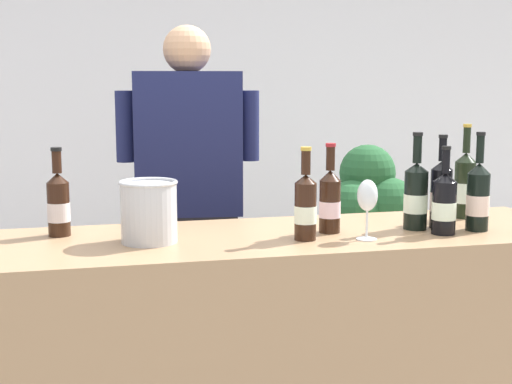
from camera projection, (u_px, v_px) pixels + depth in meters
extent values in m
cube|color=white|center=(184.00, 97.00, 4.91)|extent=(8.00, 0.10, 2.80)
cube|color=#9E7A56|center=(286.00, 369.00, 2.55)|extent=(2.08, 0.62, 0.99)
cylinder|color=black|center=(444.00, 208.00, 2.46)|extent=(0.08, 0.08, 0.18)
cone|color=black|center=(445.00, 177.00, 2.44)|extent=(0.08, 0.08, 0.03)
cylinder|color=black|center=(446.00, 161.00, 2.43)|extent=(0.03, 0.03, 0.08)
cylinder|color=black|center=(446.00, 148.00, 2.42)|extent=(0.03, 0.03, 0.01)
cylinder|color=silver|center=(444.00, 211.00, 2.46)|extent=(0.08, 0.08, 0.06)
cylinder|color=black|center=(441.00, 199.00, 2.56)|extent=(0.08, 0.08, 0.21)
cone|color=black|center=(442.00, 165.00, 2.54)|extent=(0.08, 0.08, 0.03)
cylinder|color=black|center=(443.00, 150.00, 2.53)|extent=(0.03, 0.03, 0.08)
cylinder|color=black|center=(443.00, 136.00, 2.53)|extent=(0.03, 0.03, 0.01)
cylinder|color=silver|center=(441.00, 202.00, 2.56)|extent=(0.08, 0.08, 0.07)
cylinder|color=black|center=(305.00, 212.00, 2.36)|extent=(0.07, 0.07, 0.19)
cone|color=black|center=(306.00, 179.00, 2.35)|extent=(0.07, 0.07, 0.03)
cylinder|color=black|center=(306.00, 163.00, 2.34)|extent=(0.03, 0.03, 0.08)
cylinder|color=#B79333|center=(306.00, 149.00, 2.33)|extent=(0.04, 0.04, 0.01)
cylinder|color=silver|center=(305.00, 214.00, 2.37)|extent=(0.07, 0.07, 0.06)
cylinder|color=black|center=(416.00, 200.00, 2.54)|extent=(0.08, 0.08, 0.21)
cone|color=black|center=(417.00, 167.00, 2.52)|extent=(0.08, 0.08, 0.03)
cylinder|color=black|center=(417.00, 149.00, 2.51)|extent=(0.03, 0.03, 0.10)
cylinder|color=black|center=(418.00, 134.00, 2.50)|extent=(0.04, 0.04, 0.01)
cylinder|color=silver|center=(416.00, 203.00, 2.54)|extent=(0.08, 0.08, 0.07)
cylinder|color=black|center=(59.00, 209.00, 2.43)|extent=(0.07, 0.07, 0.18)
cone|color=black|center=(57.00, 178.00, 2.41)|extent=(0.07, 0.07, 0.03)
cylinder|color=black|center=(57.00, 162.00, 2.40)|extent=(0.03, 0.03, 0.07)
cylinder|color=black|center=(56.00, 149.00, 2.40)|extent=(0.04, 0.04, 0.01)
cylinder|color=silver|center=(59.00, 212.00, 2.43)|extent=(0.08, 0.08, 0.07)
cylinder|color=black|center=(478.00, 202.00, 2.51)|extent=(0.08, 0.08, 0.20)
cone|color=black|center=(479.00, 168.00, 2.50)|extent=(0.08, 0.08, 0.04)
cylinder|color=black|center=(480.00, 149.00, 2.49)|extent=(0.03, 0.03, 0.10)
cylinder|color=black|center=(481.00, 134.00, 2.48)|extent=(0.03, 0.03, 0.01)
cylinder|color=beige|center=(478.00, 205.00, 2.52)|extent=(0.08, 0.08, 0.07)
cylinder|color=black|center=(330.00, 207.00, 2.48)|extent=(0.07, 0.07, 0.18)
cone|color=black|center=(330.00, 175.00, 2.46)|extent=(0.07, 0.07, 0.04)
cylinder|color=black|center=(331.00, 159.00, 2.46)|extent=(0.03, 0.03, 0.08)
cylinder|color=maroon|center=(331.00, 145.00, 2.45)|extent=(0.04, 0.04, 0.01)
cylinder|color=silver|center=(330.00, 209.00, 2.48)|extent=(0.08, 0.08, 0.06)
cylinder|color=black|center=(465.00, 190.00, 2.75)|extent=(0.08, 0.08, 0.22)
cone|color=black|center=(466.00, 157.00, 2.73)|extent=(0.08, 0.08, 0.03)
cylinder|color=black|center=(467.00, 140.00, 2.72)|extent=(0.03, 0.03, 0.10)
cylinder|color=#B79333|center=(467.00, 126.00, 2.71)|extent=(0.03, 0.03, 0.01)
cylinder|color=silver|center=(464.00, 193.00, 2.75)|extent=(0.08, 0.08, 0.08)
cylinder|color=silver|center=(366.00, 239.00, 2.38)|extent=(0.07, 0.07, 0.00)
cylinder|color=silver|center=(367.00, 224.00, 2.37)|extent=(0.01, 0.01, 0.10)
ellipsoid|color=silver|center=(367.00, 195.00, 2.36)|extent=(0.07, 0.07, 0.10)
ellipsoid|color=maroon|center=(367.00, 201.00, 2.36)|extent=(0.05, 0.05, 0.04)
cylinder|color=silver|center=(149.00, 213.00, 2.33)|extent=(0.18, 0.18, 0.19)
torus|color=silver|center=(148.00, 182.00, 2.31)|extent=(0.19, 0.19, 0.01)
cube|color=black|center=(191.00, 318.00, 3.15)|extent=(0.43, 0.29, 0.95)
cube|color=#191E47|center=(188.00, 143.00, 3.03)|extent=(0.47, 0.30, 0.60)
sphere|color=tan|center=(187.00, 49.00, 2.97)|extent=(0.20, 0.20, 0.20)
cylinder|color=#191E47|center=(250.00, 126.00, 3.05)|extent=(0.08, 0.08, 0.30)
cylinder|color=#191E47|center=(125.00, 126.00, 2.99)|extent=(0.08, 0.08, 0.30)
cylinder|color=brown|center=(361.00, 345.00, 3.77)|extent=(0.29, 0.29, 0.27)
sphere|color=#23562D|center=(369.00, 249.00, 3.73)|extent=(0.42, 0.42, 0.42)
sphere|color=#23562D|center=(337.00, 260.00, 3.78)|extent=(0.30, 0.30, 0.30)
sphere|color=#23562D|center=(352.00, 210.00, 3.58)|extent=(0.30, 0.30, 0.30)
sphere|color=#23562D|center=(379.00, 236.00, 3.70)|extent=(0.40, 0.40, 0.40)
sphere|color=#23562D|center=(389.00, 207.00, 3.62)|extent=(0.30, 0.30, 0.30)
sphere|color=#23562D|center=(367.00, 173.00, 3.68)|extent=(0.29, 0.29, 0.29)
cylinder|color=#4C3823|center=(363.00, 264.00, 3.70)|extent=(0.05, 0.05, 0.60)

